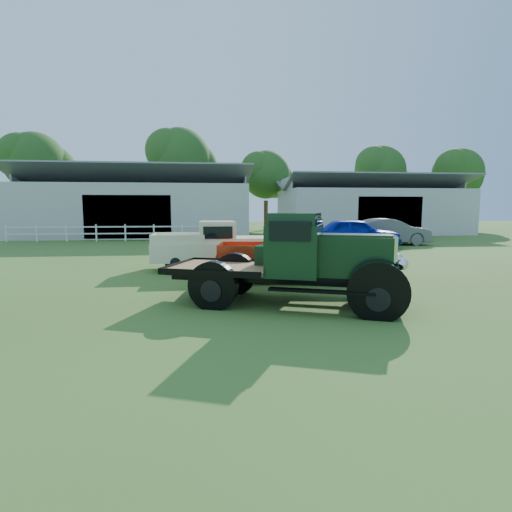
{
  "coord_description": "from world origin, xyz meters",
  "views": [
    {
      "loc": [
        -1.04,
        -9.39,
        2.33
      ],
      "look_at": [
        0.2,
        1.2,
        1.05
      ],
      "focal_mm": 28.0,
      "sensor_mm": 36.0,
      "label": 1
    }
  ],
  "objects": [
    {
      "name": "misc_car_blue",
      "position": [
        7.5,
        13.21,
        0.88
      ],
      "size": [
        5.35,
        2.68,
        1.75
      ],
      "primitive_type": "imported",
      "rotation": [
        0.0,
        0.0,
        1.45
      ],
      "color": "#071DA7",
      "rests_on": "ground"
    },
    {
      "name": "tree_a",
      "position": [
        -18.0,
        33.0,
        5.25
      ],
      "size": [
        6.3,
        6.3,
        10.5
      ],
      "primitive_type": null,
      "color": "#285010",
      "rests_on": "ground"
    },
    {
      "name": "shed_left",
      "position": [
        -7.0,
        26.0,
        2.8
      ],
      "size": [
        18.8,
        10.2,
        5.6
      ],
      "primitive_type": null,
      "color": "#B8B7AC",
      "rests_on": "ground"
    },
    {
      "name": "red_pickup",
      "position": [
        1.4,
        3.03,
        0.82
      ],
      "size": [
        4.71,
        2.4,
        1.64
      ],
      "primitive_type": null,
      "rotation": [
        0.0,
        0.0,
        -0.15
      ],
      "color": "#B12E11",
      "rests_on": "ground"
    },
    {
      "name": "ground",
      "position": [
        0.0,
        0.0,
        0.0
      ],
      "size": [
        120.0,
        120.0,
        0.0
      ],
      "primitive_type": "plane",
      "color": "#466220"
    },
    {
      "name": "shed_right",
      "position": [
        14.0,
        27.0,
        2.6
      ],
      "size": [
        16.8,
        9.2,
        5.2
      ],
      "primitive_type": null,
      "color": "#B8B7AC",
      "rests_on": "ground"
    },
    {
      "name": "white_pickup",
      "position": [
        -0.82,
        5.94,
        0.9
      ],
      "size": [
        4.91,
        1.91,
        1.8
      ],
      "primitive_type": null,
      "rotation": [
        0.0,
        0.0,
        -0.0
      ],
      "color": "beige",
      "rests_on": "ground"
    },
    {
      "name": "tree_b",
      "position": [
        -4.0,
        34.0,
        5.75
      ],
      "size": [
        6.9,
        6.9,
        11.5
      ],
      "primitive_type": null,
      "color": "#285010",
      "rests_on": "ground"
    },
    {
      "name": "tree_d",
      "position": [
        18.0,
        34.0,
        5.0
      ],
      "size": [
        6.0,
        6.0,
        10.0
      ],
      "primitive_type": null,
      "color": "#285010",
      "rests_on": "ground"
    },
    {
      "name": "fence_rail",
      "position": [
        -8.0,
        20.0,
        0.6
      ],
      "size": [
        14.2,
        0.16,
        1.2
      ],
      "primitive_type": null,
      "color": "white",
      "rests_on": "ground"
    },
    {
      "name": "tree_c",
      "position": [
        5.0,
        33.0,
        4.5
      ],
      "size": [
        5.4,
        5.4,
        9.0
      ],
      "primitive_type": null,
      "color": "#285010",
      "rests_on": "ground"
    },
    {
      "name": "misc_car_grey",
      "position": [
        10.33,
        14.83,
        0.84
      ],
      "size": [
        5.12,
        1.9,
        1.67
      ],
      "primitive_type": "imported",
      "rotation": [
        0.0,
        0.0,
        1.54
      ],
      "color": "#575757",
      "rests_on": "ground"
    },
    {
      "name": "vintage_flatbed",
      "position": [
        0.9,
        -0.01,
        1.11
      ],
      "size": [
        6.02,
        4.05,
        2.22
      ],
      "primitive_type": null,
      "rotation": [
        0.0,
        0.0,
        -0.36
      ],
      "color": "black",
      "rests_on": "ground"
    },
    {
      "name": "tree_e",
      "position": [
        26.0,
        32.0,
        4.75
      ],
      "size": [
        5.7,
        5.7,
        9.5
      ],
      "primitive_type": null,
      "color": "#285010",
      "rests_on": "ground"
    }
  ]
}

